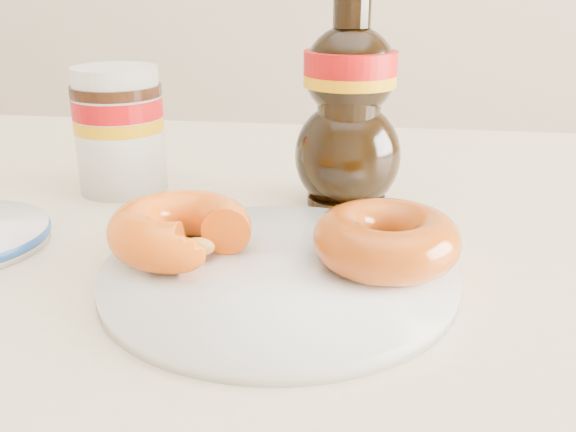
# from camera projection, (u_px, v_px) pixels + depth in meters

# --- Properties ---
(dining_table) EXTENTS (1.40, 0.90, 0.75)m
(dining_table) POSITION_uv_depth(u_px,v_px,m) (224.00, 311.00, 0.62)
(dining_table) COLOR beige
(dining_table) RESTS_ON ground
(plate) EXTENTS (0.27, 0.27, 0.01)m
(plate) POSITION_uv_depth(u_px,v_px,m) (278.00, 273.00, 0.49)
(plate) COLOR white
(plate) RESTS_ON dining_table
(donut_bitten) EXTENTS (0.12, 0.12, 0.04)m
(donut_bitten) POSITION_uv_depth(u_px,v_px,m) (180.00, 229.00, 0.50)
(donut_bitten) COLOR #DC4D0C
(donut_bitten) RESTS_ON plate
(donut_whole) EXTENTS (0.15, 0.15, 0.04)m
(donut_whole) POSITION_uv_depth(u_px,v_px,m) (386.00, 239.00, 0.48)
(donut_whole) COLOR #943E09
(donut_whole) RESTS_ON plate
(nutella_jar) EXTENTS (0.09, 0.09, 0.13)m
(nutella_jar) POSITION_uv_depth(u_px,v_px,m) (119.00, 125.00, 0.68)
(nutella_jar) COLOR white
(nutella_jar) RESTS_ON dining_table
(syrup_bottle) EXTENTS (0.11, 0.10, 0.21)m
(syrup_bottle) POSITION_uv_depth(u_px,v_px,m) (349.00, 103.00, 0.62)
(syrup_bottle) COLOR black
(syrup_bottle) RESTS_ON dining_table
(dark_jar) EXTENTS (0.05, 0.05, 0.09)m
(dark_jar) POSITION_uv_depth(u_px,v_px,m) (113.00, 147.00, 0.71)
(dark_jar) COLOR black
(dark_jar) RESTS_ON dining_table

